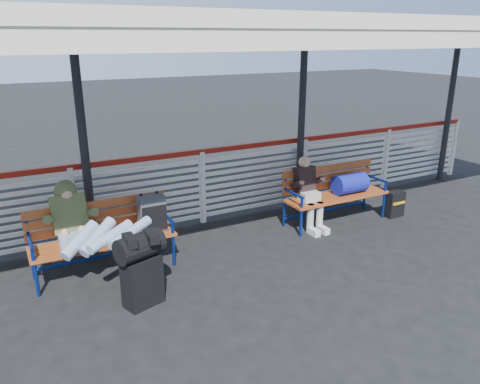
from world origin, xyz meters
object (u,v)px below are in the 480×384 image
luggage_stack (141,267)px  bench_left (119,225)px  companion_person (308,192)px  traveler_man (95,231)px  bench_right (341,186)px  suitcase_side (394,204)px

luggage_stack → bench_left: (0.02, 1.03, 0.13)m
bench_left → companion_person: bearing=-0.8°
traveler_man → companion_person: (3.35, 0.30, -0.13)m
luggage_stack → companion_person: companion_person is taller
bench_right → bench_left: bearing=179.5°
suitcase_side → bench_right: bearing=160.5°
luggage_stack → bench_right: 3.81m
bench_right → suitcase_side: size_ratio=4.08×
bench_left → traveler_man: traveler_man is taller
traveler_man → companion_person: size_ratio=1.43×
luggage_stack → suitcase_side: luggage_stack is taller
suitcase_side → traveler_man: bearing=178.8°
companion_person → suitcase_side: companion_person is taller
bench_left → traveler_man: (-0.37, -0.34, 0.12)m
bench_left → traveler_man: 0.52m
luggage_stack → bench_left: bench_left is taller
bench_right → luggage_stack: bearing=-164.8°
luggage_stack → suitcase_side: (4.61, 0.69, -0.26)m
bench_left → bench_right: 3.65m
bench_left → companion_person: size_ratio=1.57×
traveler_man → bench_left: bearing=42.9°
luggage_stack → traveler_man: traveler_man is taller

